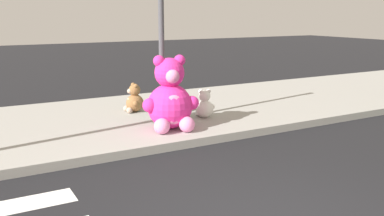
{
  "coord_description": "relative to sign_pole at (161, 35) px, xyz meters",
  "views": [
    {
      "loc": [
        -2.56,
        -3.18,
        2.28
      ],
      "look_at": [
        1.23,
        3.6,
        0.55
      ],
      "focal_mm": 40.26,
      "sensor_mm": 36.0,
      "label": 1
    }
  ],
  "objects": [
    {
      "name": "sidewalk",
      "position": [
        -1.0,
        0.8,
        -1.77
      ],
      "size": [
        28.0,
        4.4,
        0.15
      ],
      "primitive_type": "cube",
      "color": "#9E9B93",
      "rests_on": "ground_plane"
    },
    {
      "name": "sign_pole",
      "position": [
        0.0,
        0.0,
        0.0
      ],
      "size": [
        0.56,
        0.11,
        3.2
      ],
      "color": "#4C4C51",
      "rests_on": "sidewalk"
    },
    {
      "name": "plush_pink_large",
      "position": [
        -0.12,
        -0.59,
        -1.15
      ],
      "size": [
        1.04,
        0.97,
        1.38
      ],
      "color": "#F22D93",
      "rests_on": "sidewalk"
    },
    {
      "name": "plush_white",
      "position": [
        0.9,
        -0.12,
        -1.46
      ],
      "size": [
        0.45,
        0.42,
        0.6
      ],
      "color": "white",
      "rests_on": "sidewalk"
    },
    {
      "name": "plush_teal",
      "position": [
        0.49,
        0.64,
        -1.41
      ],
      "size": [
        0.52,
        0.52,
        0.73
      ],
      "color": "teal",
      "rests_on": "sidewalk"
    },
    {
      "name": "plush_brown",
      "position": [
        -0.18,
        1.06,
        -1.45
      ],
      "size": [
        0.43,
        0.49,
        0.63
      ],
      "color": "olive",
      "rests_on": "sidewalk"
    }
  ]
}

